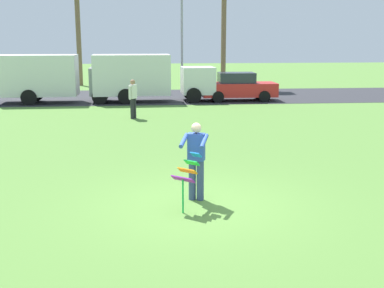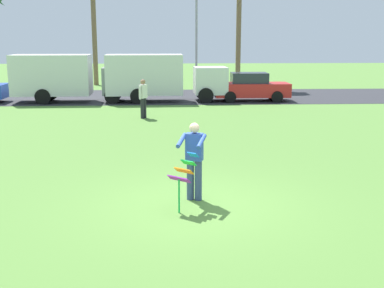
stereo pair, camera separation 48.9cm
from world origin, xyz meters
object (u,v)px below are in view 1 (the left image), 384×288
Objects in this scene: streetlight_pole at (182,31)px; person_walker_near at (133,98)px; person_kite_flyer at (196,158)px; parked_car_red at (238,87)px; kite_held at (187,173)px; parked_truck_grey_van at (54,77)px; parked_truck_white_box at (147,77)px.

person_walker_near is at bearing -103.16° from streetlight_pole.
parked_car_red is at bearing 76.44° from person_kite_flyer.
streetlight_pole reaches higher than person_kite_flyer.
kite_held is 18.99m from parked_truck_grey_van.
streetlight_pole is (1.54, 25.03, 3.05)m from person_kite_flyer.
kite_held is at bearing -93.97° from streetlight_pole.
person_walker_near is (-0.64, -5.88, -0.48)m from parked_truck_white_box.
person_walker_near is (-3.16, -13.53, -3.06)m from streetlight_pole.
person_walker_near is (4.44, -5.88, -0.48)m from parked_truck_grey_van.
person_walker_near is at bearing 98.05° from person_kite_flyer.
streetlight_pole reaches higher than kite_held.
person_kite_flyer is 25.27m from streetlight_pole.
parked_car_red is at bearing 76.19° from kite_held.
person_kite_flyer is at bearing -86.74° from parked_truck_white_box.
parked_car_red is at bearing -0.00° from parked_truck_grey_van.
kite_held is 0.69× the size of person_walker_near.
parked_truck_grey_van reaches higher than kite_held.
person_kite_flyer is 0.41× the size of parked_car_red.
person_walker_near is (-5.82, -5.88, 0.16)m from parked_car_red.
kite_held is 0.18× the size of parked_truck_white_box.
person_kite_flyer reaches higher than parked_car_red.
person_kite_flyer is 11.62m from person_walker_near.
parked_truck_white_box is (5.08, 0.00, 0.00)m from parked_truck_grey_van.
parked_car_red is (4.44, 18.07, -0.04)m from kite_held.
person_kite_flyer is 17.88m from parked_car_red.
streetlight_pole reaches higher than parked_truck_grey_van.
parked_truck_grey_van is (-6.07, 17.38, 0.46)m from person_kite_flyer.
person_walker_near is at bearing -52.90° from parked_truck_grey_van.
parked_truck_white_box is at bearing -108.27° from streetlight_pole.
person_kite_flyer is at bearing -70.75° from parked_truck_grey_van.
person_kite_flyer is 0.25× the size of streetlight_pole.
parked_truck_white_box is at bearing 92.35° from kite_held.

